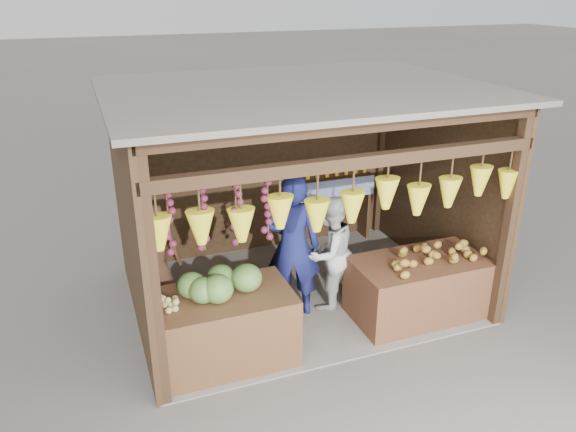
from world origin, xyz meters
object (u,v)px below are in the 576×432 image
object	(u,v)px
counter_right	(418,288)
woman_standing	(330,253)
vendor_seated	(154,252)
man_standing	(293,246)
counter_left	(222,329)

from	to	relation	value
counter_right	woman_standing	bearing A→B (deg)	147.10
woman_standing	vendor_seated	distance (m)	2.06
man_standing	woman_standing	world-z (taller)	man_standing
counter_left	man_standing	world-z (taller)	man_standing
counter_left	woman_standing	size ratio (longest dim) A/B	1.03
counter_left	counter_right	xyz separation A→B (m)	(2.41, 0.04, -0.02)
man_standing	counter_left	bearing A→B (deg)	51.64
counter_right	woman_standing	world-z (taller)	woman_standing
counter_right	man_standing	xyz separation A→B (m)	(-1.37, 0.59, 0.52)
counter_left	man_standing	distance (m)	1.31
counter_right	woman_standing	xyz separation A→B (m)	(-0.90, 0.58, 0.35)
counter_left	woman_standing	bearing A→B (deg)	22.41
man_standing	vendor_seated	distance (m)	1.59
counter_left	man_standing	xyz separation A→B (m)	(1.03, 0.63, 0.50)
counter_right	vendor_seated	size ratio (longest dim) A/B	1.33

